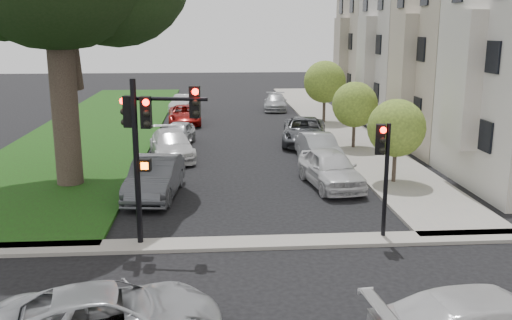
{
  "coord_description": "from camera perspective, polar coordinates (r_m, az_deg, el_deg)",
  "views": [
    {
      "loc": [
        -1.49,
        -14.59,
        6.62
      ],
      "look_at": [
        0.0,
        5.0,
        2.0
      ],
      "focal_mm": 40.0,
      "sensor_mm": 36.0,
      "label": 1
    }
  ],
  "objects": [
    {
      "name": "ground",
      "position": [
        16.09,
        1.37,
        -11.06
      ],
      "size": [
        140.0,
        140.0,
        0.0
      ],
      "primitive_type": "plane",
      "color": "black",
      "rests_on": "ground"
    },
    {
      "name": "small_tree_c",
      "position": [
        39.76,
        6.89,
        7.76
      ],
      "size": [
        2.9,
        2.9,
        4.35
      ],
      "color": "black",
      "rests_on": "ground"
    },
    {
      "name": "car_parked_2",
      "position": [
        32.94,
        4.87,
        2.91
      ],
      "size": [
        3.26,
        5.67,
        1.49
      ],
      "primitive_type": "imported",
      "rotation": [
        0.0,
        0.0,
        -0.16
      ],
      "color": "#3F4247",
      "rests_on": "ground"
    },
    {
      "name": "traffic_signal_main",
      "position": [
        17.21,
        -10.65,
        2.71
      ],
      "size": [
        2.52,
        0.66,
        5.14
      ],
      "color": "black",
      "rests_on": "ground"
    },
    {
      "name": "sidewalk_right",
      "position": [
        40.0,
        7.62,
        3.68
      ],
      "size": [
        3.5,
        44.0,
        0.12
      ],
      "primitive_type": "cube",
      "color": "gray",
      "rests_on": "ground"
    },
    {
      "name": "car_parked_5",
      "position": [
        22.85,
        -10.06,
        -1.75
      ],
      "size": [
        2.16,
        4.97,
        1.59
      ],
      "primitive_type": "imported",
      "rotation": [
        0.0,
        0.0,
        -0.1
      ],
      "color": "#3F4247",
      "rests_on": "ground"
    },
    {
      "name": "car_parked_7",
      "position": [
        32.72,
        -7.81,
        2.62
      ],
      "size": [
        2.1,
        4.08,
        1.33
      ],
      "primitive_type": "imported",
      "rotation": [
        0.0,
        0.0,
        -0.14
      ],
      "color": "#999BA0",
      "rests_on": "ground"
    },
    {
      "name": "house_b",
      "position": [
        33.16,
        21.06,
        12.92
      ],
      "size": [
        7.7,
        7.55,
        15.97
      ],
      "color": "#9C9889",
      "rests_on": "ground"
    },
    {
      "name": "car_parked_9",
      "position": [
        45.74,
        -7.29,
        5.65
      ],
      "size": [
        2.14,
        4.24,
        1.33
      ],
      "primitive_type": "imported",
      "rotation": [
        0.0,
        0.0,
        -0.19
      ],
      "color": "silver",
      "rests_on": "ground"
    },
    {
      "name": "car_cross_near",
      "position": [
        12.77,
        -14.49,
        -15.03
      ],
      "size": [
        5.12,
        3.09,
        1.33
      ],
      "primitive_type": "imported",
      "rotation": [
        0.0,
        0.0,
        1.77
      ],
      "color": "#999BA0",
      "rests_on": "ground"
    },
    {
      "name": "small_tree_a",
      "position": [
        24.73,
        13.86,
        3.12
      ],
      "size": [
        2.45,
        2.45,
        3.67
      ],
      "color": "black",
      "rests_on": "ground"
    },
    {
      "name": "traffic_signal_secondary",
      "position": [
        18.03,
        12.59,
        0.04
      ],
      "size": [
        0.5,
        0.41,
        3.73
      ],
      "color": "black",
      "rests_on": "ground"
    },
    {
      "name": "car_parked_1",
      "position": [
        28.52,
        6.29,
        1.17
      ],
      "size": [
        1.86,
        4.37,
        1.4
      ],
      "primitive_type": "imported",
      "rotation": [
        0.0,
        0.0,
        0.09
      ],
      "color": "#999BA0",
      "rests_on": "ground"
    },
    {
      "name": "car_parked_0",
      "position": [
        24.17,
        7.47,
        -0.85
      ],
      "size": [
        2.44,
        4.83,
        1.58
      ],
      "primitive_type": "imported",
      "rotation": [
        0.0,
        0.0,
        0.13
      ],
      "color": "silver",
      "rests_on": "ground"
    },
    {
      "name": "car_parked_4",
      "position": [
        46.26,
        1.96,
        5.8
      ],
      "size": [
        2.26,
        4.59,
        1.28
      ],
      "primitive_type": "imported",
      "rotation": [
        0.0,
        0.0,
        -0.11
      ],
      "color": "#999BA0",
      "rests_on": "ground"
    },
    {
      "name": "car_parked_6",
      "position": [
        29.48,
        -8.43,
        1.53
      ],
      "size": [
        2.84,
        5.2,
        1.43
      ],
      "primitive_type": "imported",
      "rotation": [
        0.0,
        0.0,
        0.18
      ],
      "color": "silver",
      "rests_on": "ground"
    },
    {
      "name": "car_parked_8",
      "position": [
        39.84,
        -7.15,
        4.51
      ],
      "size": [
        2.44,
        4.82,
        1.31
      ],
      "primitive_type": "imported",
      "rotation": [
        0.0,
        0.0,
        0.06
      ],
      "color": "maroon",
      "rests_on": "ground"
    },
    {
      "name": "house_d",
      "position": [
        47.2,
        13.19,
        13.28
      ],
      "size": [
        7.7,
        7.55,
        15.97
      ],
      "color": "gray",
      "rests_on": "ground"
    },
    {
      "name": "house_c",
      "position": [
        40.09,
        16.44,
        13.16
      ],
      "size": [
        7.7,
        7.55,
        15.97
      ],
      "color": "#ACA398",
      "rests_on": "ground"
    },
    {
      "name": "sidewalk_cross",
      "position": [
        17.91,
        0.73,
        -8.26
      ],
      "size": [
        60.0,
        1.0,
        0.12
      ],
      "primitive_type": "cube",
      "color": "gray",
      "rests_on": "ground"
    },
    {
      "name": "small_tree_b",
      "position": [
        31.54,
        9.85,
        5.48
      ],
      "size": [
        2.48,
        2.48,
        3.72
      ],
      "color": "black",
      "rests_on": "ground"
    },
    {
      "name": "grass_strip",
      "position": [
        39.86,
        -15.17,
        3.3
      ],
      "size": [
        8.0,
        44.0,
        0.12
      ],
      "primitive_type": "cube",
      "color": "black",
      "rests_on": "ground"
    }
  ]
}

